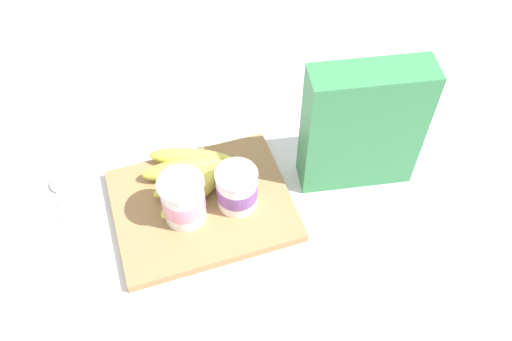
{
  "coord_description": "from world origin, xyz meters",
  "views": [
    {
      "loc": [
        0.08,
        0.54,
        0.79
      ],
      "look_at": [
        -0.1,
        0.0,
        0.07
      ],
      "focal_mm": 38.0,
      "sensor_mm": 36.0,
      "label": 1
    }
  ],
  "objects_px": {
    "cereal_box": "(362,128)",
    "spoon": "(58,196)",
    "yogurt_cup_front": "(237,189)",
    "yogurt_cup_back": "(183,200)",
    "cutting_board": "(202,205)",
    "banana_bunch": "(194,173)"
  },
  "relations": [
    {
      "from": "cutting_board",
      "to": "yogurt_cup_front",
      "type": "height_order",
      "value": "yogurt_cup_front"
    },
    {
      "from": "banana_bunch",
      "to": "cereal_box",
      "type": "bearing_deg",
      "value": 167.31
    },
    {
      "from": "cutting_board",
      "to": "yogurt_cup_back",
      "type": "relative_size",
      "value": 3.29
    },
    {
      "from": "cutting_board",
      "to": "banana_bunch",
      "type": "xyz_separation_m",
      "value": [
        -0.0,
        -0.05,
        0.03
      ]
    },
    {
      "from": "cutting_board",
      "to": "yogurt_cup_front",
      "type": "xyz_separation_m",
      "value": [
        -0.06,
        0.02,
        0.05
      ]
    },
    {
      "from": "yogurt_cup_front",
      "to": "cutting_board",
      "type": "bearing_deg",
      "value": -17.98
    },
    {
      "from": "cutting_board",
      "to": "spoon",
      "type": "relative_size",
      "value": 2.28
    },
    {
      "from": "yogurt_cup_front",
      "to": "banana_bunch",
      "type": "distance_m",
      "value": 0.09
    },
    {
      "from": "cutting_board",
      "to": "cereal_box",
      "type": "bearing_deg",
      "value": 177.65
    },
    {
      "from": "yogurt_cup_front",
      "to": "yogurt_cup_back",
      "type": "height_order",
      "value": "yogurt_cup_back"
    },
    {
      "from": "yogurt_cup_front",
      "to": "spoon",
      "type": "xyz_separation_m",
      "value": [
        0.3,
        -0.12,
        -0.05
      ]
    },
    {
      "from": "cereal_box",
      "to": "yogurt_cup_back",
      "type": "relative_size",
      "value": 2.7
    },
    {
      "from": "banana_bunch",
      "to": "yogurt_cup_back",
      "type": "bearing_deg",
      "value": 64.14
    },
    {
      "from": "cereal_box",
      "to": "banana_bunch",
      "type": "xyz_separation_m",
      "value": [
        0.28,
        -0.06,
        -0.09
      ]
    },
    {
      "from": "cutting_board",
      "to": "banana_bunch",
      "type": "relative_size",
      "value": 1.71
    },
    {
      "from": "cereal_box",
      "to": "banana_bunch",
      "type": "bearing_deg",
      "value": 177.62
    },
    {
      "from": "yogurt_cup_front",
      "to": "cereal_box",
      "type": "bearing_deg",
      "value": -178.08
    },
    {
      "from": "cereal_box",
      "to": "yogurt_cup_back",
      "type": "height_order",
      "value": "cereal_box"
    },
    {
      "from": "cutting_board",
      "to": "cereal_box",
      "type": "distance_m",
      "value": 0.31
    },
    {
      "from": "cereal_box",
      "to": "spoon",
      "type": "distance_m",
      "value": 0.55
    },
    {
      "from": "yogurt_cup_back",
      "to": "banana_bunch",
      "type": "bearing_deg",
      "value": -115.86
    },
    {
      "from": "yogurt_cup_back",
      "to": "yogurt_cup_front",
      "type": "bearing_deg",
      "value": 178.87
    }
  ]
}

